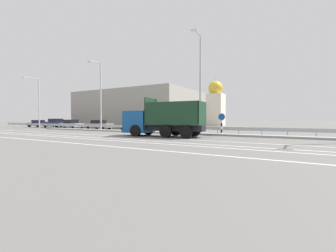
{
  "coord_description": "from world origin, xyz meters",
  "views": [
    {
      "loc": [
        14.33,
        -17.83,
        1.59
      ],
      "look_at": [
        3.29,
        1.11,
        0.87
      ],
      "focal_mm": 24.0,
      "sensor_mm": 36.0,
      "label": 1
    }
  ],
  "objects": [
    {
      "name": "lane_strip_1",
      "position": [
        3.91,
        -4.7,
        0.0
      ],
      "size": [
        69.27,
        0.16,
        0.01
      ],
      "primitive_type": "cube",
      "color": "silver",
      "rests_on": "ground_plane"
    },
    {
      "name": "street_lamp_1",
      "position": [
        -8.01,
        2.96,
        4.89
      ],
      "size": [
        0.71,
        1.87,
        8.89
      ],
      "color": "#ADADB2",
      "rests_on": "ground_plane"
    },
    {
      "name": "parked_car_0",
      "position": [
        -28.15,
        6.32,
        0.67
      ],
      "size": [
        4.11,
        2.13,
        1.34
      ],
      "rotation": [
        0.0,
        0.0,
        1.66
      ],
      "color": "navy",
      "rests_on": "ground_plane"
    },
    {
      "name": "lane_strip_3",
      "position": [
        3.91,
        -8.41,
        0.0
      ],
      "size": [
        69.27,
        0.16,
        0.01
      ],
      "primitive_type": "cube",
      "color": "silver",
      "rests_on": "ground_plane"
    },
    {
      "name": "parked_car_1",
      "position": [
        -22.43,
        6.11,
        0.79
      ],
      "size": [
        4.64,
        2.07,
        1.59
      ],
      "rotation": [
        0.0,
        0.0,
        1.63
      ],
      "color": "navy",
      "rests_on": "ground_plane"
    },
    {
      "name": "street_lamp_0",
      "position": [
        -21.84,
        2.77,
        4.53
      ],
      "size": [
        0.71,
        2.48,
        8.05
      ],
      "color": "#ADADB2",
      "rests_on": "ground_plane"
    },
    {
      "name": "church_tower",
      "position": [
        -1.84,
        31.04,
        4.87
      ],
      "size": [
        3.6,
        3.6,
        10.91
      ],
      "color": "silver",
      "rests_on": "ground_plane"
    },
    {
      "name": "median_road_sign",
      "position": [
        8.08,
        2.91,
        1.09
      ],
      "size": [
        0.67,
        0.16,
        2.1
      ],
      "color": "white",
      "rests_on": "ground_plane"
    },
    {
      "name": "lane_strip_2",
      "position": [
        3.91,
        -5.83,
        0.0
      ],
      "size": [
        69.27,
        0.16,
        0.01
      ],
      "primitive_type": "cube",
      "color": "silver",
      "rests_on": "ground_plane"
    },
    {
      "name": "median_island",
      "position": [
        0.0,
        2.91,
        0.09
      ],
      "size": [
        38.1,
        1.1,
        0.18
      ],
      "primitive_type": "cube",
      "color": "gray",
      "rests_on": "ground_plane"
    },
    {
      "name": "ground_plane",
      "position": [
        0.0,
        0.0,
        0.0
      ],
      "size": [
        320.0,
        320.0,
        0.0
      ],
      "primitive_type": "plane",
      "color": "#605E5B"
    },
    {
      "name": "parked_car_2",
      "position": [
        -17.61,
        5.74,
        0.71
      ],
      "size": [
        4.02,
        1.97,
        1.43
      ],
      "rotation": [
        0.0,
        0.0,
        -1.56
      ],
      "color": "#A3A3A8",
      "rests_on": "ground_plane"
    },
    {
      "name": "lane_strip_0",
      "position": [
        3.91,
        -2.48,
        0.0
      ],
      "size": [
        69.27,
        0.16,
        0.01
      ],
      "primitive_type": "cube",
      "color": "silver",
      "rests_on": "ground_plane"
    },
    {
      "name": "median_guardrail",
      "position": [
        0.0,
        4.2,
        0.57
      ],
      "size": [
        69.27,
        0.09,
        0.78
      ],
      "color": "#9EA0A5",
      "rests_on": "ground_plane"
    },
    {
      "name": "street_lamp_2",
      "position": [
        5.87,
        2.94,
        5.41
      ],
      "size": [
        0.72,
        2.24,
        9.83
      ],
      "color": "#ADADB2",
      "rests_on": "ground_plane"
    },
    {
      "name": "background_building_0",
      "position": [
        -13.13,
        18.03,
        3.39
      ],
      "size": [
        22.22,
        14.86,
        6.78
      ],
      "primitive_type": "cube",
      "color": "gray",
      "rests_on": "ground_plane"
    },
    {
      "name": "parked_car_3",
      "position": [
        -11.49,
        5.96,
        0.7
      ],
      "size": [
        4.29,
        1.99,
        1.37
      ],
      "rotation": [
        0.0,
        0.0,
        -1.51
      ],
      "color": "gray",
      "rests_on": "ground_plane"
    },
    {
      "name": "dump_truck",
      "position": [
        3.01,
        -0.77,
        1.23
      ],
      "size": [
        7.59,
        3.18,
        3.47
      ],
      "rotation": [
        0.0,
        0.0,
        1.67
      ],
      "color": "#144C8C",
      "rests_on": "ground_plane"
    },
    {
      "name": "parked_car_4",
      "position": [
        -4.85,
        6.42,
        0.65
      ],
      "size": [
        4.88,
        2.29,
        1.24
      ],
      "rotation": [
        0.0,
        0.0,
        1.66
      ],
      "color": "#335B33",
      "rests_on": "ground_plane"
    }
  ]
}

